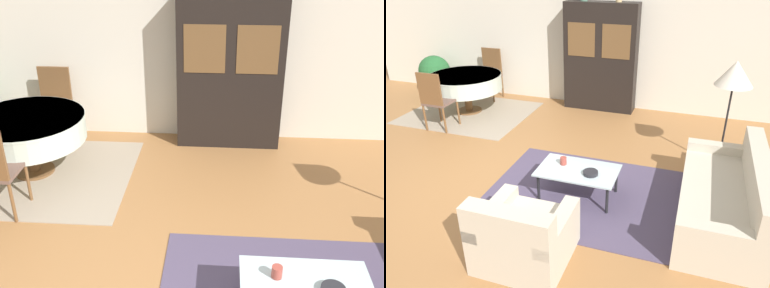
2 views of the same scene
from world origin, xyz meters
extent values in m
cube|color=beige|center=(0.00, 3.63, 1.35)|extent=(10.00, 0.06, 2.70)
cube|color=gray|center=(-1.80, 2.28, 0.01)|extent=(2.33, 1.93, 0.01)
cylinder|color=black|center=(0.71, 0.45, 0.19)|extent=(0.04, 0.04, 0.36)
cylinder|color=black|center=(1.60, 0.45, 0.19)|extent=(0.04, 0.04, 0.36)
cube|color=silver|center=(1.16, 0.21, 0.38)|extent=(1.00, 0.60, 0.02)
cube|color=black|center=(0.56, 3.39, 1.03)|extent=(1.40, 0.38, 2.06)
cube|color=brown|center=(0.23, 3.19, 1.39)|extent=(0.53, 0.01, 0.62)
cube|color=brown|center=(0.90, 3.19, 1.39)|extent=(0.53, 0.01, 0.62)
cylinder|color=brown|center=(-1.85, 2.35, 0.03)|extent=(0.48, 0.48, 0.03)
cylinder|color=brown|center=(-1.85, 2.35, 0.23)|extent=(0.14, 0.14, 0.45)
cylinder|color=beige|center=(-1.85, 2.35, 0.61)|extent=(1.37, 1.37, 0.30)
cylinder|color=beige|center=(-1.85, 2.35, 0.74)|extent=(1.38, 1.38, 0.03)
cylinder|color=brown|center=(-1.65, 1.73, 0.24)|extent=(0.04, 0.04, 0.46)
cylinder|color=brown|center=(-1.65, 1.32, 0.24)|extent=(0.04, 0.04, 0.46)
cylinder|color=brown|center=(-1.65, 2.98, 0.24)|extent=(0.04, 0.04, 0.46)
cylinder|color=brown|center=(-2.05, 2.98, 0.24)|extent=(0.04, 0.04, 0.46)
cylinder|color=brown|center=(-1.65, 3.38, 0.24)|extent=(0.04, 0.04, 0.46)
cylinder|color=brown|center=(-2.05, 3.38, 0.24)|extent=(0.04, 0.04, 0.46)
cube|color=brown|center=(-1.85, 3.18, 0.49)|extent=(0.44, 0.44, 0.04)
cube|color=brown|center=(-1.85, 3.38, 0.78)|extent=(0.44, 0.04, 0.55)
cylinder|color=#9E4238|center=(0.94, 0.28, 0.44)|extent=(0.08, 0.08, 0.10)
camera|label=1|loc=(0.48, -2.38, 2.87)|focal=42.00mm
camera|label=2|loc=(2.43, -3.62, 2.75)|focal=35.00mm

